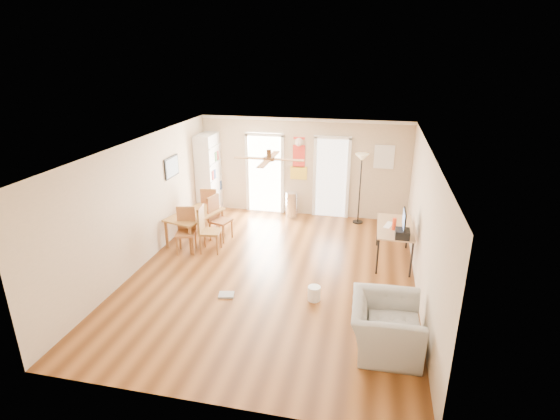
% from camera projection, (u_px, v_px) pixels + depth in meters
% --- Properties ---
extents(floor, '(7.00, 7.00, 0.00)m').
position_uv_depth(floor, '(274.00, 274.00, 8.71)').
color(floor, brown).
rests_on(floor, ground).
extents(ceiling, '(5.50, 7.00, 0.00)m').
position_uv_depth(ceiling, '(273.00, 146.00, 7.81)').
color(ceiling, silver).
rests_on(ceiling, floor).
extents(wall_back, '(5.50, 0.04, 2.60)m').
position_uv_depth(wall_back, '(303.00, 168.00, 11.46)').
color(wall_back, beige).
rests_on(wall_back, floor).
extents(wall_front, '(5.50, 0.04, 2.60)m').
position_uv_depth(wall_front, '(205.00, 317.00, 5.05)').
color(wall_front, beige).
rests_on(wall_front, floor).
extents(wall_left, '(0.04, 7.00, 2.60)m').
position_uv_depth(wall_left, '(142.00, 203.00, 8.81)').
color(wall_left, beige).
rests_on(wall_left, floor).
extents(wall_right, '(0.04, 7.00, 2.60)m').
position_uv_depth(wall_right, '(424.00, 225.00, 7.70)').
color(wall_right, beige).
rests_on(wall_right, floor).
extents(crown_molding, '(5.50, 7.00, 0.08)m').
position_uv_depth(crown_molding, '(273.00, 148.00, 7.82)').
color(crown_molding, white).
rests_on(crown_molding, wall_back).
extents(kitchen_doorway, '(0.90, 0.10, 2.10)m').
position_uv_depth(kitchen_doorway, '(265.00, 175.00, 11.75)').
color(kitchen_doorway, white).
rests_on(kitchen_doorway, wall_back).
extents(bathroom_doorway, '(0.80, 0.10, 2.10)m').
position_uv_depth(bathroom_doorway, '(331.00, 178.00, 11.39)').
color(bathroom_doorway, white).
rests_on(bathroom_doorway, wall_back).
extents(wall_decal, '(0.46, 0.03, 1.10)m').
position_uv_depth(wall_decal, '(299.00, 158.00, 11.38)').
color(wall_decal, red).
rests_on(wall_decal, wall_back).
extents(ac_grille, '(0.50, 0.04, 0.60)m').
position_uv_depth(ac_grille, '(384.00, 157.00, 10.88)').
color(ac_grille, white).
rests_on(ac_grille, wall_back).
extents(framed_poster, '(0.04, 0.66, 0.48)m').
position_uv_depth(framed_poster, '(172.00, 167.00, 9.95)').
color(framed_poster, black).
rests_on(framed_poster, wall_left).
extents(ceiling_fan, '(1.24, 1.24, 0.20)m').
position_uv_depth(ceiling_fan, '(269.00, 159.00, 7.59)').
color(ceiling_fan, '#593819').
rests_on(ceiling_fan, ceiling).
extents(bookshelf, '(0.55, 1.02, 2.17)m').
position_uv_depth(bookshelf, '(209.00, 174.00, 11.71)').
color(bookshelf, silver).
rests_on(bookshelf, floor).
extents(dining_table, '(1.14, 1.51, 0.67)m').
position_uv_depth(dining_table, '(196.00, 227.00, 10.12)').
color(dining_table, olive).
rests_on(dining_table, floor).
extents(dining_chair_right_a, '(0.53, 0.53, 1.04)m').
position_uv_depth(dining_chair_right_a, '(221.00, 219.00, 10.13)').
color(dining_chair_right_a, brown).
rests_on(dining_chair_right_a, floor).
extents(dining_chair_right_b, '(0.48, 0.48, 1.04)m').
position_uv_depth(dining_chair_right_b, '(210.00, 229.00, 9.52)').
color(dining_chair_right_b, olive).
rests_on(dining_chair_right_b, floor).
extents(dining_chair_near, '(0.49, 0.49, 0.99)m').
position_uv_depth(dining_chair_near, '(186.00, 231.00, 9.49)').
color(dining_chair_near, '#A46435').
rests_on(dining_chair_near, floor).
extents(dining_chair_far, '(0.45, 0.45, 0.99)m').
position_uv_depth(dining_chair_far, '(211.00, 206.00, 11.03)').
color(dining_chair_far, '#9B5F32').
rests_on(dining_chair_far, floor).
extents(trash_can, '(0.35, 0.35, 0.68)m').
position_uv_depth(trash_can, '(292.00, 205.00, 11.57)').
color(trash_can, silver).
rests_on(trash_can, floor).
extents(torchiere_lamp, '(0.38, 0.38, 1.82)m').
position_uv_depth(torchiere_lamp, '(360.00, 189.00, 10.98)').
color(torchiere_lamp, black).
rests_on(torchiere_lamp, floor).
extents(computer_desk, '(0.73, 1.46, 0.78)m').
position_uv_depth(computer_desk, '(393.00, 243.00, 9.14)').
color(computer_desk, tan).
rests_on(computer_desk, floor).
extents(imac, '(0.17, 0.56, 0.51)m').
position_uv_depth(imac, '(404.00, 223.00, 8.48)').
color(imac, black).
rests_on(imac, computer_desk).
extents(keyboard, '(0.23, 0.41, 0.01)m').
position_uv_depth(keyboard, '(388.00, 225.00, 9.06)').
color(keyboard, white).
rests_on(keyboard, computer_desk).
extents(printer, '(0.28, 0.33, 0.17)m').
position_uv_depth(printer, '(402.00, 234.00, 8.44)').
color(printer, black).
rests_on(printer, computer_desk).
extents(orange_bottle, '(0.10, 0.10, 0.25)m').
position_uv_depth(orange_bottle, '(394.00, 224.00, 8.79)').
color(orange_bottle, red).
rests_on(orange_bottle, computer_desk).
extents(wastebasket_a, '(0.29, 0.29, 0.27)m').
position_uv_depth(wastebasket_a, '(314.00, 293.00, 7.75)').
color(wastebasket_a, white).
rests_on(wastebasket_a, floor).
extents(wastebasket_b, '(0.28, 0.28, 0.27)m').
position_uv_depth(wastebasket_b, '(389.00, 304.00, 7.43)').
color(wastebasket_b, white).
rests_on(wastebasket_b, floor).
extents(floor_cloth, '(0.32, 0.27, 0.04)m').
position_uv_depth(floor_cloth, '(226.00, 295.00, 7.92)').
color(floor_cloth, '#9C9B97').
rests_on(floor_cloth, floor).
extents(armchair, '(1.05, 1.19, 0.76)m').
position_uv_depth(armchair, '(386.00, 326.00, 6.42)').
color(armchair, '#9FA09B').
rests_on(armchair, floor).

